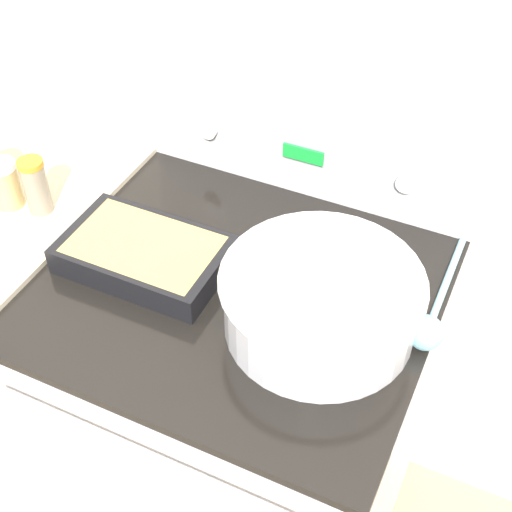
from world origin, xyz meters
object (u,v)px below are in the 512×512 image
(spice_jar_orange_cap, at_px, (36,186))
(spice_jar_white_cap, at_px, (6,184))
(casserole_dish, at_px, (145,253))
(ladle, at_px, (429,324))
(mixing_bowl, at_px, (321,299))

(spice_jar_orange_cap, xyz_separation_m, spice_jar_white_cap, (-0.07, -0.01, -0.01))
(casserole_dish, relative_size, ladle, 0.98)
(mixing_bowl, xyz_separation_m, casserole_dish, (-0.36, 0.00, -0.04))
(ladle, relative_size, spice_jar_white_cap, 3.08)
(mixing_bowl, distance_m, casserole_dish, 0.37)
(ladle, xyz_separation_m, spice_jar_white_cap, (-0.89, -0.03, 0.04))
(ladle, bearing_deg, spice_jar_orange_cap, -178.53)
(casserole_dish, xyz_separation_m, spice_jar_white_cap, (-0.35, 0.03, 0.03))
(mixing_bowl, bearing_deg, spice_jar_orange_cap, 176.25)
(ladle, bearing_deg, casserole_dish, -173.61)
(casserole_dish, bearing_deg, mixing_bowl, -0.35)
(spice_jar_orange_cap, bearing_deg, ladle, 1.47)
(mixing_bowl, bearing_deg, casserole_dish, 179.65)
(mixing_bowl, bearing_deg, ladle, 19.22)
(casserole_dish, relative_size, spice_jar_orange_cap, 2.53)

